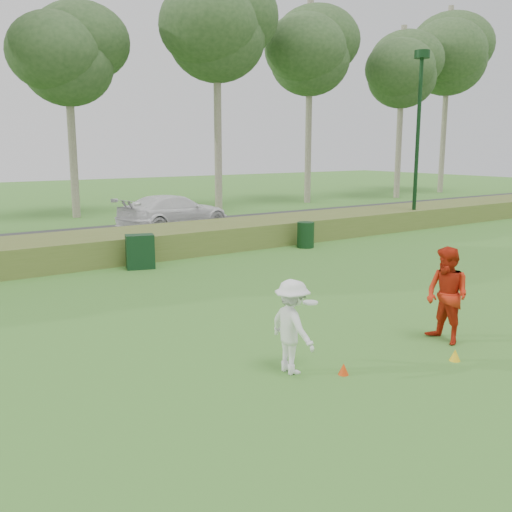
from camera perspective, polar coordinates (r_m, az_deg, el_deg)
ground at (r=11.14m, az=11.92°, el=-9.84°), size 120.00×120.00×0.00m
reed_strip at (r=20.86m, az=-12.56°, el=1.15°), size 80.00×3.00×0.90m
park_road at (r=25.58m, az=-16.75°, el=1.77°), size 80.00×6.00×0.06m
lamp_post at (r=28.26m, az=16.01°, el=13.97°), size 0.70×0.70×8.18m
tree_4 at (r=33.37m, az=-18.37°, el=18.50°), size 6.24×6.24×11.50m
tree_5 at (r=35.08m, az=-3.96°, el=21.72°), size 7.28×7.28×14.00m
tree_6 at (r=40.63m, az=5.40°, el=19.68°), size 7.02×7.02×13.50m
tree_7 at (r=45.34m, az=14.41°, el=17.52°), size 6.50×6.50×12.50m
tree_8 at (r=51.82m, az=18.68°, el=18.53°), size 8.06×8.06×15.00m
player_white at (r=9.96m, az=3.64°, el=-7.06°), size 0.86×1.09×1.66m
player_red at (r=12.03m, az=18.56°, el=-3.76°), size 0.83×1.02×1.95m
cone_orange at (r=10.20m, az=8.75°, el=-11.11°), size 0.19×0.19×0.20m
cone_yellow at (r=11.30m, az=19.28°, el=-9.33°), size 0.20×0.20×0.22m
utility_cabinet at (r=18.76m, az=-11.51°, el=0.43°), size 1.01×0.79×1.11m
trash_bin at (r=22.30m, az=4.98°, el=2.12°), size 0.88×0.88×1.00m
car_right at (r=27.00m, az=-8.18°, el=4.38°), size 5.83×3.13×1.61m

